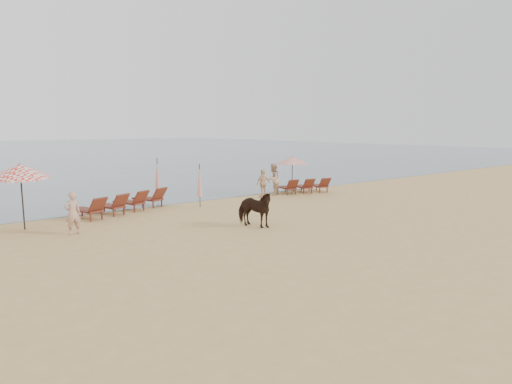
{
  "coord_description": "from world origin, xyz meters",
  "views": [
    {
      "loc": [
        -11.24,
        -9.64,
        3.83
      ],
      "look_at": [
        0.0,
        5.0,
        1.1
      ],
      "focal_mm": 30.0,
      "sensor_mm": 36.0,
      "label": 1
    }
  ],
  "objects_px": {
    "cow": "(254,209)",
    "lounger_cluster_left": "(123,203)",
    "umbrella_closed_left": "(158,175)",
    "beachgoer_right_b": "(263,183)",
    "beachgoer_right_a": "(273,179)",
    "umbrella_open_right": "(292,160)",
    "umbrella_closed_right": "(200,181)",
    "beachgoer_left": "(73,213)",
    "umbrella_open_left_b": "(20,171)",
    "lounger_cluster_right": "(304,186)"
  },
  "relations": [
    {
      "from": "lounger_cluster_right",
      "to": "umbrella_open_left_b",
      "type": "relative_size",
      "value": 1.2
    },
    {
      "from": "umbrella_open_left_b",
      "to": "umbrella_closed_right",
      "type": "distance_m",
      "value": 7.85
    },
    {
      "from": "umbrella_open_left_b",
      "to": "cow",
      "type": "relative_size",
      "value": 1.55
    },
    {
      "from": "beachgoer_left",
      "to": "beachgoer_right_a",
      "type": "distance_m",
      "value": 12.19
    },
    {
      "from": "cow",
      "to": "beachgoer_right_a",
      "type": "height_order",
      "value": "beachgoer_right_a"
    },
    {
      "from": "umbrella_closed_right",
      "to": "cow",
      "type": "relative_size",
      "value": 1.26
    },
    {
      "from": "lounger_cluster_right",
      "to": "umbrella_open_left_b",
      "type": "distance_m",
      "value": 15.28
    },
    {
      "from": "cow",
      "to": "lounger_cluster_left",
      "type": "bearing_deg",
      "value": 97.15
    },
    {
      "from": "beachgoer_right_a",
      "to": "beachgoer_right_b",
      "type": "bearing_deg",
      "value": -11.49
    },
    {
      "from": "lounger_cluster_right",
      "to": "cow",
      "type": "relative_size",
      "value": 1.86
    },
    {
      "from": "lounger_cluster_left",
      "to": "beachgoer_right_a",
      "type": "distance_m",
      "value": 8.93
    },
    {
      "from": "cow",
      "to": "beachgoer_right_a",
      "type": "xyz_separation_m",
      "value": [
        5.89,
        5.89,
        0.2
      ]
    },
    {
      "from": "lounger_cluster_right",
      "to": "umbrella_closed_left",
      "type": "relative_size",
      "value": 1.38
    },
    {
      "from": "umbrella_open_right",
      "to": "umbrella_closed_right",
      "type": "height_order",
      "value": "umbrella_open_right"
    },
    {
      "from": "umbrella_open_left_b",
      "to": "beachgoer_right_a",
      "type": "relative_size",
      "value": 1.43
    },
    {
      "from": "lounger_cluster_right",
      "to": "umbrella_closed_right",
      "type": "xyz_separation_m",
      "value": [
        -7.38,
        -0.25,
        0.88
      ]
    },
    {
      "from": "umbrella_open_right",
      "to": "umbrella_closed_right",
      "type": "relative_size",
      "value": 1.04
    },
    {
      "from": "lounger_cluster_right",
      "to": "beachgoer_right_b",
      "type": "xyz_separation_m",
      "value": [
        -3.05,
        0.18,
        0.36
      ]
    },
    {
      "from": "umbrella_open_left_b",
      "to": "beachgoer_right_b",
      "type": "distance_m",
      "value": 12.22
    },
    {
      "from": "cow",
      "to": "beachgoer_right_a",
      "type": "distance_m",
      "value": 8.33
    },
    {
      "from": "umbrella_closed_right",
      "to": "umbrella_closed_left",
      "type": "bearing_deg",
      "value": 107.61
    },
    {
      "from": "lounger_cluster_left",
      "to": "umbrella_open_right",
      "type": "distance_m",
      "value": 10.14
    },
    {
      "from": "lounger_cluster_right",
      "to": "cow",
      "type": "bearing_deg",
      "value": -131.73
    },
    {
      "from": "umbrella_open_left_b",
      "to": "umbrella_closed_left",
      "type": "distance_m",
      "value": 7.54
    },
    {
      "from": "umbrella_closed_left",
      "to": "beachgoer_right_a",
      "type": "relative_size",
      "value": 1.24
    },
    {
      "from": "lounger_cluster_right",
      "to": "umbrella_open_right",
      "type": "xyz_separation_m",
      "value": [
        -0.93,
        0.09,
        1.58
      ]
    },
    {
      "from": "umbrella_open_right",
      "to": "beachgoer_right_b",
      "type": "bearing_deg",
      "value": 157.06
    },
    {
      "from": "lounger_cluster_left",
      "to": "umbrella_open_right",
      "type": "xyz_separation_m",
      "value": [
        10.01,
        -0.57,
        1.54
      ]
    },
    {
      "from": "lounger_cluster_left",
      "to": "cow",
      "type": "height_order",
      "value": "cow"
    },
    {
      "from": "umbrella_open_left_b",
      "to": "umbrella_open_right",
      "type": "relative_size",
      "value": 1.18
    },
    {
      "from": "beachgoer_left",
      "to": "beachgoer_right_a",
      "type": "height_order",
      "value": "beachgoer_right_a"
    },
    {
      "from": "beachgoer_right_a",
      "to": "beachgoer_right_b",
      "type": "xyz_separation_m",
      "value": [
        -1.03,
        -0.36,
        -0.13
      ]
    },
    {
      "from": "umbrella_open_right",
      "to": "umbrella_closed_left",
      "type": "bearing_deg",
      "value": 140.47
    },
    {
      "from": "lounger_cluster_left",
      "to": "lounger_cluster_right",
      "type": "height_order",
      "value": "lounger_cluster_left"
    },
    {
      "from": "umbrella_open_right",
      "to": "cow",
      "type": "relative_size",
      "value": 1.31
    },
    {
      "from": "cow",
      "to": "beachgoer_right_a",
      "type": "relative_size",
      "value": 0.92
    },
    {
      "from": "lounger_cluster_left",
      "to": "lounger_cluster_right",
      "type": "distance_m",
      "value": 10.96
    },
    {
      "from": "beachgoer_right_a",
      "to": "umbrella_closed_right",
      "type": "bearing_deg",
      "value": -22.23
    },
    {
      "from": "umbrella_open_left_b",
      "to": "umbrella_closed_right",
      "type": "xyz_separation_m",
      "value": [
        7.79,
        0.11,
        -0.96
      ]
    },
    {
      "from": "umbrella_closed_left",
      "to": "beachgoer_right_b",
      "type": "height_order",
      "value": "umbrella_closed_left"
    },
    {
      "from": "lounger_cluster_right",
      "to": "umbrella_closed_left",
      "type": "xyz_separation_m",
      "value": [
        -8.28,
        2.61,
        0.98
      ]
    },
    {
      "from": "lounger_cluster_right",
      "to": "umbrella_open_left_b",
      "type": "height_order",
      "value": "umbrella_open_left_b"
    },
    {
      "from": "lounger_cluster_right",
      "to": "cow",
      "type": "distance_m",
      "value": 9.55
    },
    {
      "from": "umbrella_open_left_b",
      "to": "cow",
      "type": "height_order",
      "value": "umbrella_open_left_b"
    },
    {
      "from": "beachgoer_right_b",
      "to": "umbrella_closed_right",
      "type": "bearing_deg",
      "value": 2.65
    },
    {
      "from": "umbrella_open_right",
      "to": "umbrella_open_left_b",
      "type": "bearing_deg",
      "value": 161.16
    },
    {
      "from": "umbrella_open_right",
      "to": "beachgoer_left",
      "type": "xyz_separation_m",
      "value": [
        -12.94,
        -2.38,
        -1.22
      ]
    },
    {
      "from": "beachgoer_left",
      "to": "umbrella_open_left_b",
      "type": "bearing_deg",
      "value": -63.79
    },
    {
      "from": "umbrella_closed_left",
      "to": "umbrella_closed_right",
      "type": "xyz_separation_m",
      "value": [
        0.91,
        -2.86,
        -0.1
      ]
    },
    {
      "from": "cow",
      "to": "beachgoer_right_b",
      "type": "distance_m",
      "value": 7.36
    }
  ]
}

